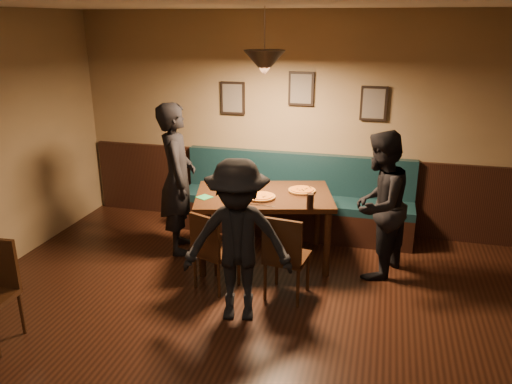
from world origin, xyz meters
TOP-DOWN VIEW (x-y plane):
  - wall_back at (0.00, 3.50)m, footprint 6.00×0.00m
  - wainscot at (0.00, 3.47)m, footprint 5.88×0.06m
  - booth_bench at (0.00, 3.20)m, footprint 3.00×0.60m
  - picture_left at (-0.90, 3.47)m, footprint 0.32×0.04m
  - picture_center at (0.00, 3.47)m, footprint 0.32×0.04m
  - picture_right at (0.90, 3.47)m, footprint 0.32×0.04m
  - pendant_lamp at (-0.20, 2.35)m, footprint 0.44×0.44m
  - dining_table at (-0.20, 2.35)m, footprint 1.71×1.33m
  - chair_near_left at (-0.52, 1.60)m, footprint 0.49×0.49m
  - chair_near_right at (0.22, 1.61)m, footprint 0.45×0.45m
  - diner_left at (-1.26, 2.36)m, footprint 0.65×0.77m
  - diner_right at (1.06, 2.31)m, footprint 0.86×0.95m
  - diner_front at (-0.15, 1.12)m, footprint 1.09×0.76m
  - pizza_a at (-0.64, 2.46)m, footprint 0.44×0.44m
  - pizza_b at (-0.20, 2.20)m, footprint 0.38×0.38m
  - pizza_c at (0.20, 2.53)m, footprint 0.40×0.40m
  - soda_glass at (0.37, 2.03)m, footprint 0.10×0.10m
  - tabasco_bottle at (0.34, 2.25)m, footprint 0.03×0.03m
  - napkin_a at (-0.84, 2.60)m, footprint 0.15×0.15m
  - napkin_b at (-0.81, 2.07)m, footprint 0.19×0.19m
  - cutlery_set at (-0.17, 1.98)m, footprint 0.17×0.04m

SIDE VIEW (x-z plane):
  - dining_table at x=-0.20m, z-range 0.00..0.81m
  - chair_near_left at x=-0.52m, z-range 0.00..0.85m
  - chair_near_right at x=0.22m, z-range 0.00..0.90m
  - wainscot at x=0.00m, z-range 0.00..1.00m
  - booth_bench at x=0.00m, z-range 0.00..1.00m
  - diner_front at x=-0.15m, z-range 0.00..1.54m
  - diner_right at x=1.06m, z-range 0.00..1.61m
  - cutlery_set at x=-0.17m, z-range 0.81..0.81m
  - napkin_a at x=-0.84m, z-range 0.81..0.82m
  - napkin_b at x=-0.81m, z-range 0.81..0.82m
  - pizza_c at x=0.20m, z-range 0.81..0.85m
  - pizza_b at x=-0.20m, z-range 0.81..0.85m
  - pizza_a at x=-0.64m, z-range 0.81..0.85m
  - tabasco_bottle at x=0.34m, z-range 0.81..0.92m
  - soda_glass at x=0.37m, z-range 0.81..0.97m
  - diner_left at x=-1.26m, z-range 0.00..1.80m
  - wall_back at x=0.00m, z-range -1.60..4.40m
  - picture_left at x=-0.90m, z-range 1.49..1.91m
  - picture_right at x=0.90m, z-range 1.49..1.91m
  - picture_center at x=0.00m, z-range 1.64..2.06m
  - pendant_lamp at x=-0.20m, z-range 2.12..2.38m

